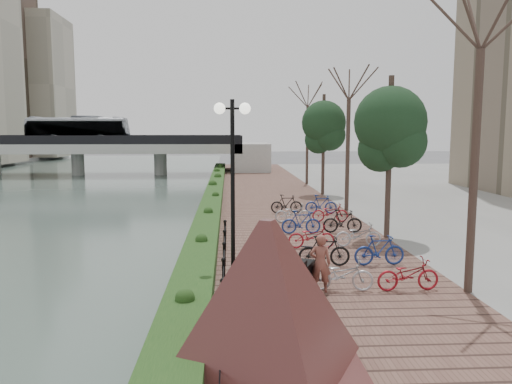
{
  "coord_description": "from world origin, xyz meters",
  "views": [
    {
      "loc": [
        1.56,
        -10.72,
        4.8
      ],
      "look_at": [
        2.82,
        12.31,
        2.0
      ],
      "focal_mm": 35.0,
      "sensor_mm": 36.0,
      "label": 1
    }
  ],
  "objects": [
    {
      "name": "chain_fence",
      "position": [
        1.4,
        2.0,
        0.85
      ],
      "size": [
        0.1,
        14.1,
        0.7
      ],
      "color": "black",
      "rests_on": "promenade"
    },
    {
      "name": "bicycle_parking",
      "position": [
        5.5,
        8.52,
        0.97
      ],
      "size": [
        2.4,
        14.69,
        1.0
      ],
      "color": "#B5B6BA",
      "rests_on": "promenade"
    },
    {
      "name": "hedge",
      "position": [
        0.6,
        20.0,
        0.8
      ],
      "size": [
        1.1,
        56.0,
        0.6
      ],
      "primitive_type": "cube",
      "color": "#163C15",
      "rests_on": "promenade"
    },
    {
      "name": "street_trees",
      "position": [
        8.0,
        12.68,
        3.69
      ],
      "size": [
        3.2,
        37.12,
        6.8
      ],
      "color": "#32241D",
      "rests_on": "promenade"
    },
    {
      "name": "granite_monument",
      "position": [
        2.21,
        -2.32,
        1.92
      ],
      "size": [
        4.76,
        4.76,
        2.8
      ],
      "color": "#481F1E",
      "rests_on": "promenade"
    },
    {
      "name": "promenade",
      "position": [
        4.0,
        17.5,
        0.25
      ],
      "size": [
        8.0,
        75.0,
        0.5
      ],
      "primitive_type": "cube",
      "color": "brown",
      "rests_on": "ground"
    },
    {
      "name": "pedestrian",
      "position": [
        4.0,
        2.22,
        1.29
      ],
      "size": [
        0.63,
        0.46,
        1.58
      ],
      "primitive_type": "imported",
      "rotation": [
        0.0,
        0.0,
        2.99
      ],
      "color": "brown",
      "rests_on": "promenade"
    },
    {
      "name": "motorcycle",
      "position": [
        3.52,
        2.11,
        1.07
      ],
      "size": [
        1.27,
        1.9,
        1.14
      ],
      "primitive_type": null,
      "rotation": [
        0.0,
        0.0,
        -0.42
      ],
      "color": "black",
      "rests_on": "promenade"
    },
    {
      "name": "bridge",
      "position": [
        -14.96,
        45.0,
        3.37
      ],
      "size": [
        36.0,
        10.77,
        6.5
      ],
      "color": "#A5A5A0",
      "rests_on": "ground"
    },
    {
      "name": "ground",
      "position": [
        0.0,
        0.0,
        0.0
      ],
      "size": [
        220.0,
        220.0,
        0.0
      ],
      "primitive_type": "plane",
      "color": "#59595B",
      "rests_on": "ground"
    },
    {
      "name": "lamppost",
      "position": [
        1.67,
        3.24,
        4.21
      ],
      "size": [
        1.02,
        0.32,
        5.19
      ],
      "color": "black",
      "rests_on": "promenade"
    }
  ]
}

